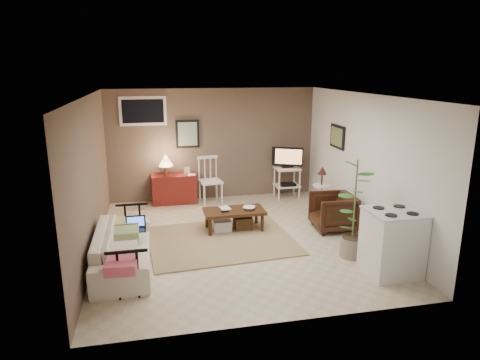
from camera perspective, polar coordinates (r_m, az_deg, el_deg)
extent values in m
plane|color=#C1B293|center=(7.30, -0.55, -7.91)|extent=(5.00, 5.00, 0.00)
cube|color=black|center=(9.22, -7.01, 6.12)|extent=(0.50, 0.03, 0.60)
cube|color=black|center=(8.54, 12.86, 5.66)|extent=(0.03, 0.60, 0.45)
cube|color=white|center=(9.13, -12.81, 8.95)|extent=(0.96, 0.03, 0.60)
cube|color=#977F58|center=(7.24, -2.55, -8.03)|extent=(2.50, 2.06, 0.02)
cube|color=#381E0F|center=(7.57, -0.79, -4.19)|extent=(1.07, 0.57, 0.05)
cylinder|color=#381E0F|center=(7.37, -4.00, -6.32)|extent=(0.06, 0.06, 0.34)
cylinder|color=#381E0F|center=(7.55, 2.99, -5.77)|extent=(0.06, 0.06, 0.34)
cylinder|color=#381E0F|center=(7.75, -4.47, -5.25)|extent=(0.06, 0.06, 0.34)
cylinder|color=#381E0F|center=(7.92, 2.20, -4.77)|extent=(0.06, 0.06, 0.34)
cube|color=black|center=(7.44, -2.00, -4.21)|extent=(0.13, 0.05, 0.02)
cube|color=#4C381B|center=(7.68, 0.39, -5.74)|extent=(0.31, 0.27, 0.23)
cube|color=silver|center=(7.61, -2.43, -6.08)|extent=(0.31, 0.27, 0.20)
imported|color=beige|center=(6.45, -15.41, -7.97)|extent=(0.57, 1.94, 0.76)
cube|color=black|center=(6.67, -13.71, -6.52)|extent=(0.30, 0.21, 0.01)
cube|color=black|center=(6.74, -13.74, -5.38)|extent=(0.30, 0.01, 0.19)
cube|color=#376BF9|center=(6.73, -13.74, -5.40)|extent=(0.25, 0.00, 0.15)
cube|color=maroon|center=(9.23, -8.75, -1.16)|extent=(0.93, 0.41, 0.62)
cylinder|color=#AB7041|center=(9.08, -9.81, 1.23)|extent=(0.10, 0.10, 0.21)
cone|color=#FFDDB7|center=(9.03, -9.88, 2.64)|extent=(0.31, 0.31, 0.25)
cube|color=tan|center=(9.17, -7.11, 1.27)|extent=(0.12, 0.02, 0.16)
cube|color=white|center=(9.12, -3.96, -0.19)|extent=(0.51, 0.51, 0.04)
cylinder|color=white|center=(8.96, -4.77, -2.11)|extent=(0.04, 0.04, 0.45)
cylinder|color=white|center=(9.07, -2.43, -1.88)|extent=(0.04, 0.04, 0.45)
cylinder|color=white|center=(9.32, -5.40, -1.47)|extent=(0.04, 0.04, 0.45)
cylinder|color=white|center=(9.42, -3.14, -1.25)|extent=(0.04, 0.04, 0.45)
cube|color=white|center=(9.20, -4.37, 3.06)|extent=(0.45, 0.11, 0.06)
cube|color=white|center=(9.49, 6.31, 1.54)|extent=(0.53, 0.44, 0.04)
cube|color=white|center=(9.59, 6.25, -0.73)|extent=(0.53, 0.44, 0.03)
cylinder|color=white|center=(9.33, 5.24, -0.70)|extent=(0.03, 0.03, 0.68)
cylinder|color=white|center=(9.48, 7.94, -0.54)|extent=(0.03, 0.03, 0.68)
cylinder|color=white|center=(9.67, 4.61, -0.13)|extent=(0.03, 0.03, 0.68)
cylinder|color=white|center=(9.81, 7.22, 0.01)|extent=(0.03, 0.03, 0.68)
cube|color=black|center=(9.48, 6.32, 1.82)|extent=(0.24, 0.14, 0.03)
cube|color=black|center=(9.44, 6.36, 3.14)|extent=(0.64, 0.32, 0.41)
cube|color=#CB804E|center=(9.44, 6.36, 3.14)|extent=(0.54, 0.24, 0.33)
cube|color=black|center=(9.54, 6.34, -0.69)|extent=(0.34, 0.24, 0.10)
cylinder|color=white|center=(8.76, 10.65, -4.17)|extent=(0.25, 0.25, 0.03)
cylinder|color=white|center=(8.67, 10.74, -2.48)|extent=(0.05, 0.05, 0.53)
cylinder|color=white|center=(8.60, 10.82, -0.73)|extent=(0.35, 0.35, 0.03)
cylinder|color=black|center=(8.56, 10.87, 0.12)|extent=(0.03, 0.03, 0.23)
cone|color=#371916|center=(8.52, 10.92, 1.28)|extent=(0.18, 0.18, 0.16)
imported|color=black|center=(7.80, 12.28, -3.94)|extent=(0.69, 0.73, 0.72)
cylinder|color=gray|center=(6.84, 14.66, -8.62)|extent=(0.35, 0.35, 0.31)
cylinder|color=#4C602D|center=(6.58, 15.09, -2.49)|extent=(0.02, 0.02, 1.21)
cube|color=silver|center=(6.36, 19.63, -7.97)|extent=(0.69, 0.64, 0.89)
cube|color=silver|center=(6.21, 19.99, -4.03)|extent=(0.71, 0.66, 0.03)
cylinder|color=black|center=(5.99, 19.50, -4.44)|extent=(0.16, 0.16, 0.01)
cylinder|color=black|center=(6.16, 22.04, -4.17)|extent=(0.16, 0.16, 0.01)
cylinder|color=black|center=(6.25, 18.01, -3.54)|extent=(0.16, 0.16, 0.01)
cylinder|color=black|center=(6.41, 20.48, -3.30)|extent=(0.16, 0.16, 0.01)
imported|color=#381E0F|center=(7.55, 1.21, -3.17)|extent=(0.22, 0.14, 0.21)
imported|color=#381E0F|center=(7.56, -2.64, -3.08)|extent=(0.17, 0.04, 0.23)
imported|color=#381E0F|center=(9.03, -6.96, 1.25)|extent=(0.15, 0.04, 0.20)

